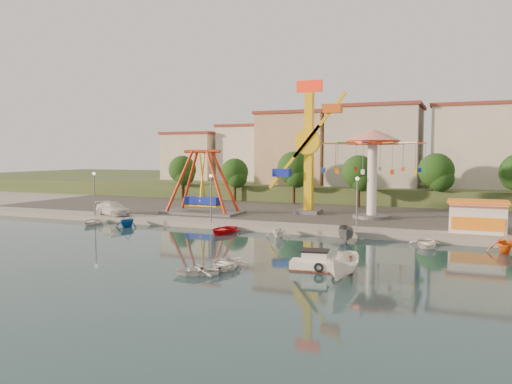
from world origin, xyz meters
The scene contains 33 objects.
ground centered at (0.00, 0.00, 0.00)m, with size 200.00×200.00×0.00m, color #122D34.
quay_deck centered at (0.00, 62.00, 0.30)m, with size 200.00×100.00×0.60m, color #9E998E.
asphalt_pad centered at (0.00, 30.00, 0.60)m, with size 90.00×28.00×0.01m, color #4C4944.
hill_terrace centered at (0.00, 67.00, 1.50)m, with size 200.00×60.00×3.00m, color #384C26.
pirate_ship_ride centered at (-12.76, 19.75, 4.39)m, with size 10.00×5.00×8.00m.
kamikaze_tower centered at (0.02, 24.27, 8.49)m, with size 6.64×3.10×16.50m.
wave_swinger centered at (7.70, 23.23, 8.20)m, with size 11.60×11.60×10.40m.
booth_left centered at (18.84, 16.49, 2.16)m, with size 5.40×3.78×3.08m.
lamp_post_0 centered at (-24.00, 13.00, 3.10)m, with size 0.14×0.14×5.00m, color #59595E.
lamp_post_1 centered at (-8.00, 13.00, 3.10)m, with size 0.14×0.14×5.00m, color #59595E.
lamp_post_2 centered at (8.00, 13.00, 3.10)m, with size 0.14×0.14×5.00m, color #59595E.
tree_0 centered at (-26.00, 36.98, 5.47)m, with size 4.60×4.60×7.19m.
tree_1 centered at (-16.00, 36.24, 5.20)m, with size 4.35×4.35×6.80m.
tree_2 centered at (-6.00, 35.81, 5.92)m, with size 5.02×5.02×7.85m.
tree_3 centered at (4.00, 34.36, 5.55)m, with size 4.68×4.68×7.32m.
tree_4 centered at (14.00, 37.35, 5.75)m, with size 4.86×4.86×7.60m.
building_0 centered at (-33.37, 46.06, 8.93)m, with size 9.26×9.53×11.87m, color beige.
building_1 centered at (-21.33, 51.38, 7.32)m, with size 12.33×9.01×8.63m, color silver.
building_2 centered at (-8.19, 51.96, 8.62)m, with size 11.95×9.28×11.23m, color tan.
building_3 centered at (5.60, 48.80, 7.60)m, with size 12.59×10.50×9.20m, color beige.
building_4 centered at (19.07, 52.20, 7.62)m, with size 10.75×9.23×9.24m, color beige.
cabin_motorboat centered at (8.46, -2.01, 0.41)m, with size 4.54×2.30×1.53m.
rowboat_a centered at (2.10, -4.10, 0.40)m, with size 2.73×3.83×0.79m, color white.
rowboat_b centered at (1.13, -6.47, 0.32)m, with size 2.24×3.13×0.65m, color white.
skiff centered at (10.50, -3.93, 0.85)m, with size 1.65×4.38×1.69m, color white.
van centered at (-22.03, 14.00, 1.41)m, with size 2.27×5.58×1.62m, color white.
moored_boat_0 centered at (-21.66, 9.80, 0.37)m, with size 2.54×3.56×0.74m, color silver.
moored_boat_1 centered at (-16.83, 9.80, 0.77)m, with size 2.51×2.91×1.54m, color #1359A6.
moored_boat_3 centered at (-4.96, 9.80, 0.41)m, with size 2.81×3.93×0.81m, color red.
moored_boat_4 centered at (1.06, 9.80, 0.73)m, with size 2.39×2.78×1.46m, color white.
moored_boat_5 centered at (7.69, 9.80, 0.74)m, with size 1.45×3.85×1.49m, color #5C5C62.
moored_boat_6 centered at (14.67, 9.80, 0.38)m, with size 2.62×3.67×0.76m, color white.
moored_boat_7 centered at (20.78, 9.80, 0.83)m, with size 2.71×3.14×1.66m, color orange.
Camera 1 is at (17.48, -35.30, 8.09)m, focal length 35.00 mm.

